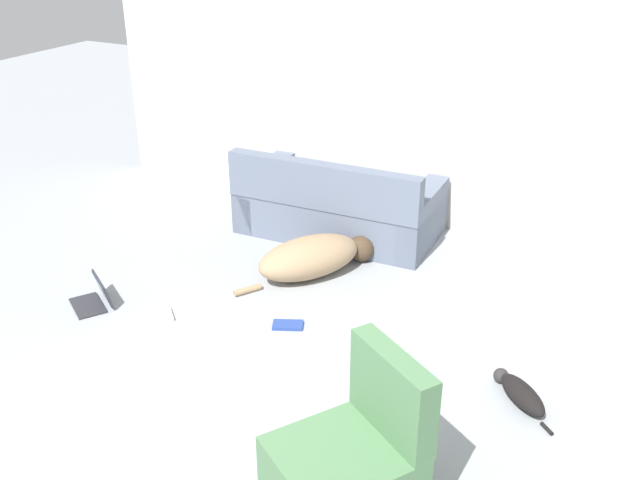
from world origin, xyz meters
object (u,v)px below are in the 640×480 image
(cat, at_px, (520,393))
(book_cream, at_px, (163,316))
(couch, at_px, (338,208))
(laptop_open, at_px, (96,296))
(side_chair, at_px, (350,472))
(book_blue, at_px, (288,325))
(dog, at_px, (313,257))

(cat, relative_size, book_cream, 2.23)
(couch, distance_m, laptop_open, 2.29)
(couch, height_order, side_chair, side_chair)
(book_cream, height_order, side_chair, side_chair)
(couch, bearing_deg, cat, 138.66)
(book_cream, relative_size, book_blue, 0.85)
(laptop_open, xyz_separation_m, book_cream, (0.57, 0.08, -0.06))
(cat, distance_m, book_cream, 2.60)
(side_chair, bearing_deg, couch, 149.73)
(dog, distance_m, book_blue, 0.84)
(couch, xyz_separation_m, laptop_open, (-1.09, -2.00, -0.18))
(laptop_open, relative_size, book_cream, 2.02)
(cat, relative_size, side_chair, 0.52)
(couch, relative_size, laptop_open, 4.21)
(couch, height_order, book_blue, couch)
(couch, height_order, dog, couch)
(couch, distance_m, book_cream, 2.01)
(laptop_open, height_order, side_chair, side_chair)
(dog, distance_m, book_cream, 1.31)
(dog, distance_m, cat, 2.11)
(laptop_open, distance_m, side_chair, 2.81)
(book_cream, bearing_deg, book_blue, 19.37)
(book_blue, bearing_deg, side_chair, -50.85)
(book_cream, bearing_deg, laptop_open, -172.18)
(laptop_open, bearing_deg, book_cream, 40.53)
(cat, height_order, laptop_open, laptop_open)
(laptop_open, xyz_separation_m, book_blue, (1.46, 0.39, -0.06))
(cat, distance_m, laptop_open, 3.18)
(laptop_open, distance_m, book_cream, 0.58)
(book_cream, distance_m, side_chair, 2.33)
(cat, distance_m, side_chair, 1.45)
(cat, height_order, book_cream, cat)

